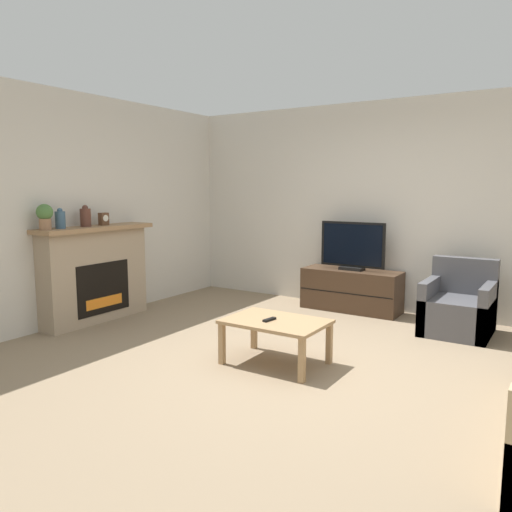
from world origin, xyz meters
The scene contains 13 objects.
ground_plane centered at (0.00, 0.00, 0.00)m, with size 24.00×24.00×0.00m, color #89755B.
wall_back centered at (0.00, 2.44, 1.35)m, with size 12.00×0.06×2.70m.
wall_left centered at (-2.99, 0.00, 1.35)m, with size 0.06×12.00×2.70m.
fireplace centered at (-2.81, -0.01, 0.59)m, with size 0.41×1.50×1.15m.
mantel_vase_left centered at (-2.79, -0.46, 1.25)m, with size 0.11×0.11×0.23m.
mantel_vase_centre_left centered at (-2.79, -0.12, 1.26)m, with size 0.12×0.12×0.25m.
mantel_clock centered at (-2.79, 0.14, 1.22)m, with size 0.08×0.11×0.15m.
potted_plant centered at (-2.79, -0.65, 1.31)m, with size 0.17×0.17×0.28m.
tv_stand centered at (-0.43, 2.15, 0.27)m, with size 1.27×0.46×0.54m.
tv centered at (-0.43, 2.14, 0.83)m, with size 0.86×0.18×0.62m.
armchair centered at (0.96, 1.82, 0.27)m, with size 0.70×0.76×0.81m.
coffee_table centered at (-0.24, -0.12, 0.36)m, with size 0.90×0.62×0.41m.
remote centered at (-0.27, -0.17, 0.42)m, with size 0.06×0.15×0.02m.
Camera 1 is at (1.99, -3.90, 1.60)m, focal length 35.00 mm.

